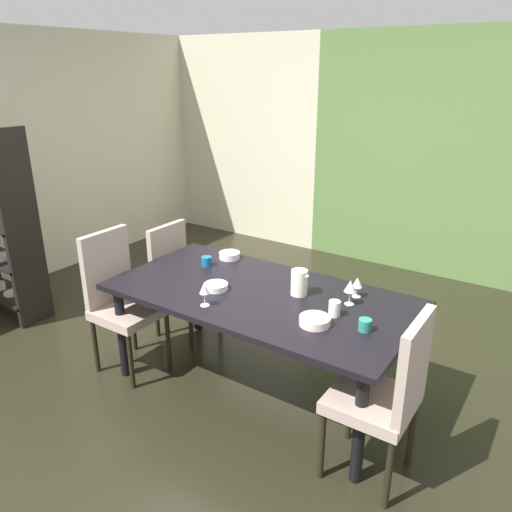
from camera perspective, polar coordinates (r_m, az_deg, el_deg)
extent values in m
cube|color=black|center=(4.02, -4.29, -12.19)|extent=(5.59, 5.65, 0.02)
cube|color=beige|center=(6.68, -1.49, 13.10)|extent=(2.17, 0.10, 2.56)
cube|color=#54753C|center=(5.57, 23.12, 9.93)|extent=(3.42, 0.10, 2.56)
cube|color=black|center=(3.37, 0.40, -4.50)|extent=(2.05, 1.04, 0.04)
cylinder|color=black|center=(4.34, -6.77, -4.08)|extent=(0.07, 0.07, 0.71)
cylinder|color=black|center=(3.56, 17.11, -10.94)|extent=(0.07, 0.07, 0.71)
cylinder|color=black|center=(3.81, -15.07, -8.42)|extent=(0.07, 0.07, 0.71)
cylinder|color=black|center=(2.89, 11.74, -18.65)|extent=(0.07, 0.07, 0.71)
cube|color=tan|center=(4.23, -7.88, -3.04)|extent=(0.44, 0.44, 0.07)
cube|color=tan|center=(4.28, -10.05, 0.48)|extent=(0.05, 0.42, 0.47)
cylinder|color=black|center=(4.36, -4.18, -5.85)|extent=(0.04, 0.04, 0.44)
cylinder|color=black|center=(4.11, -7.46, -7.79)|extent=(0.04, 0.04, 0.44)
cylinder|color=black|center=(4.58, -7.95, -4.62)|extent=(0.04, 0.04, 0.44)
cylinder|color=black|center=(4.34, -11.28, -6.37)|extent=(0.04, 0.04, 0.44)
cube|color=tan|center=(2.89, 13.03, -15.83)|extent=(0.44, 0.44, 0.07)
cube|color=tan|center=(2.69, 17.56, -12.22)|extent=(0.05, 0.42, 0.55)
cylinder|color=black|center=(2.96, 7.52, -20.64)|extent=(0.04, 0.04, 0.44)
cylinder|color=black|center=(3.23, 10.69, -16.75)|extent=(0.04, 0.04, 0.44)
cylinder|color=black|center=(2.87, 14.90, -22.98)|extent=(0.04, 0.04, 0.44)
cylinder|color=black|center=(3.15, 17.37, -18.67)|extent=(0.04, 0.04, 0.44)
cube|color=tan|center=(3.83, -14.29, -6.23)|extent=(0.44, 0.44, 0.07)
cube|color=tan|center=(3.85, -16.70, -1.48)|extent=(0.05, 0.42, 0.59)
cylinder|color=black|center=(3.94, -10.02, -9.28)|extent=(0.04, 0.04, 0.44)
cylinder|color=black|center=(3.72, -14.11, -11.60)|extent=(0.04, 0.04, 0.44)
cylinder|color=black|center=(4.18, -13.84, -7.69)|extent=(0.04, 0.04, 0.44)
cylinder|color=black|center=(3.98, -17.88, -9.73)|extent=(0.04, 0.04, 0.44)
cube|color=black|center=(4.69, -25.15, 2.58)|extent=(0.05, 0.32, 1.73)
cube|color=black|center=(5.27, -26.42, -3.83)|extent=(0.86, 0.32, 0.02)
cylinder|color=#F2E9C8|center=(5.19, -26.02, -3.81)|extent=(0.16, 0.16, 0.02)
cylinder|color=white|center=(5.35, -27.17, -3.03)|extent=(0.08, 0.08, 0.07)
cube|color=black|center=(5.14, -27.02, -0.33)|extent=(0.86, 0.32, 0.02)
cylinder|color=white|center=(5.11, -26.93, -0.07)|extent=(0.19, 0.19, 0.04)
cylinder|color=silver|center=(3.25, 10.59, -5.40)|extent=(0.06, 0.06, 0.00)
cylinder|color=silver|center=(3.23, 10.64, -4.69)|extent=(0.01, 0.01, 0.09)
cone|color=silver|center=(3.20, 10.73, -3.38)|extent=(0.08, 0.08, 0.08)
cylinder|color=silver|center=(3.37, 11.39, -4.53)|extent=(0.06, 0.06, 0.00)
cylinder|color=silver|center=(3.35, 11.43, -4.00)|extent=(0.01, 0.01, 0.07)
cone|color=silver|center=(3.32, 11.51, -2.97)|extent=(0.07, 0.07, 0.07)
cylinder|color=silver|center=(3.20, -5.85, -5.63)|extent=(0.06, 0.06, 0.00)
cylinder|color=silver|center=(3.18, -5.88, -4.93)|extent=(0.01, 0.01, 0.08)
cone|color=silver|center=(3.14, -5.93, -3.65)|extent=(0.06, 0.06, 0.07)
cylinder|color=white|center=(3.94, -3.04, 0.08)|extent=(0.16, 0.16, 0.05)
cylinder|color=white|center=(3.41, -4.59, -3.49)|extent=(0.16, 0.16, 0.04)
cylinder|color=white|center=(2.97, 6.73, -7.37)|extent=(0.19, 0.19, 0.05)
cylinder|color=#277C6B|center=(2.95, 12.35, -7.71)|extent=(0.08, 0.08, 0.07)
cylinder|color=white|center=(3.07, 8.95, -5.94)|extent=(0.07, 0.07, 0.10)
cylinder|color=#165990|center=(3.80, -5.67, -0.61)|extent=(0.08, 0.08, 0.07)
cylinder|color=white|center=(3.31, 4.96, -3.03)|extent=(0.11, 0.11, 0.17)
cone|color=white|center=(3.26, 5.76, -2.05)|extent=(0.04, 0.04, 0.03)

